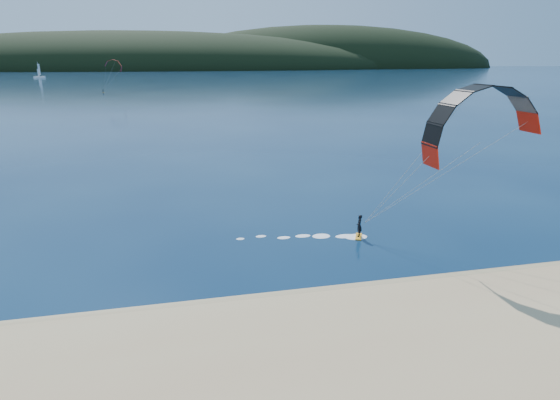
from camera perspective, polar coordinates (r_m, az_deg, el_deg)
name	(u,v)px	position (r m, az deg, el deg)	size (l,w,h in m)	color
ground	(267,348)	(25.21, -1.69, -18.19)	(1800.00, 1800.00, 0.00)	#081E3C
wet_sand	(253,305)	(28.91, -3.40, -13.01)	(220.00, 2.50, 0.10)	#927B55
headland	(180,69)	(765.62, -12.54, 15.83)	(1200.00, 310.00, 140.00)	black
kitesurfer_near	(475,145)	(37.58, 23.40, 6.32)	(23.09, 7.16, 12.43)	orange
kitesurfer_far	(113,68)	(222.43, -20.27, 15.33)	(10.37, 5.49, 13.89)	orange
sailboat	(39,77)	(429.34, -28.04, 13.54)	(9.28, 5.75, 12.91)	white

